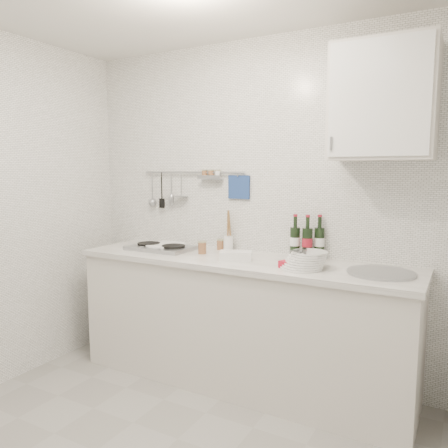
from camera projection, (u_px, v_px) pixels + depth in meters
name	position (u px, v px, depth m)	size (l,w,h in m)	color
back_wall	(259.00, 209.00, 3.30)	(3.00, 0.02, 2.50)	silver
counter	(241.00, 325.00, 3.14)	(2.44, 0.64, 0.96)	beige
wall_rail	(190.00, 184.00, 3.54)	(0.98, 0.09, 0.34)	#93969B
wall_cabinet	(383.00, 102.00, 2.63)	(0.60, 0.38, 0.70)	beige
plate_stack_hob	(164.00, 246.00, 3.46)	(0.33, 0.33, 0.04)	#4857A3
plate_stack_sink	(305.00, 260.00, 2.76)	(0.29, 0.27, 0.12)	white
wine_bottles	(307.00, 237.00, 3.05)	(0.23, 0.13, 0.31)	black
butter_dish	(236.00, 256.00, 3.01)	(0.22, 0.11, 0.07)	white
strawberry_punnet	(290.00, 264.00, 2.78)	(0.11, 0.11, 0.05)	red
utensil_crock	(228.00, 241.00, 3.38)	(0.08, 0.08, 0.32)	white
jar_a	(221.00, 244.00, 3.42)	(0.07, 0.07, 0.08)	brown
jar_b	(305.00, 255.00, 3.00)	(0.07, 0.07, 0.09)	brown
jar_c	(301.00, 256.00, 3.02)	(0.06, 0.06, 0.06)	brown
jar_d	(202.00, 247.00, 3.25)	(0.07, 0.07, 0.10)	brown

